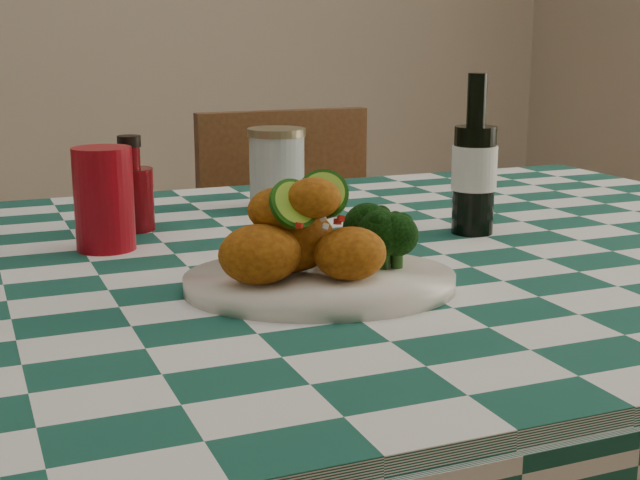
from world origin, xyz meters
name	(u,v)px	position (x,y,z in m)	size (l,w,h in m)	color
plate	(320,282)	(0.00, -0.15, 0.80)	(0.29, 0.23, 0.02)	white
fried_chicken_pile	(310,228)	(-0.01, -0.15, 0.86)	(0.16, 0.12, 0.10)	#B06311
broccoli_side	(379,235)	(0.08, -0.14, 0.84)	(0.09, 0.09, 0.07)	black
red_tumbler	(104,199)	(-0.18, 0.12, 0.85)	(0.07, 0.07, 0.13)	maroon
ketchup_bottle	(131,183)	(-0.12, 0.22, 0.85)	(0.06, 0.06, 0.13)	#5A0409
mason_jar	(277,168)	(0.12, 0.30, 0.85)	(0.09, 0.09, 0.12)	#B2BCBA
beer_bottle	(475,155)	(0.30, 0.03, 0.89)	(0.06, 0.06, 0.22)	black
wooden_chair_right	(314,321)	(0.35, 0.72, 0.44)	(0.40, 0.42, 0.88)	#472814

